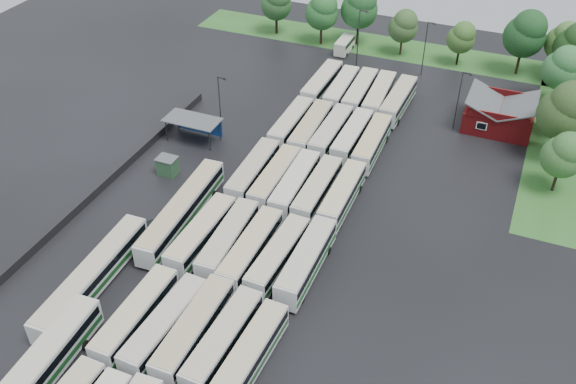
% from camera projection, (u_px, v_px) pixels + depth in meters
% --- Properties ---
extents(ground, '(160.00, 160.00, 0.00)m').
position_uv_depth(ground, '(232.00, 262.00, 74.50)').
color(ground, black).
rests_on(ground, ground).
extents(brick_building, '(10.07, 8.60, 5.39)m').
position_uv_depth(brick_building, '(499.00, 117.00, 97.53)').
color(brick_building, maroon).
rests_on(brick_building, ground).
extents(wash_shed, '(8.20, 4.20, 3.58)m').
position_uv_depth(wash_shed, '(194.00, 121.00, 94.24)').
color(wash_shed, '#2D2D30').
rests_on(wash_shed, ground).
extents(utility_hut, '(2.70, 2.20, 2.62)m').
position_uv_depth(utility_hut, '(168.00, 166.00, 87.98)').
color(utility_hut, '#294E2E').
rests_on(utility_hut, ground).
extents(grass_strip_north, '(80.00, 10.00, 0.01)m').
position_uv_depth(grass_strip_north, '(395.00, 48.00, 121.67)').
color(grass_strip_north, '#2E6524').
rests_on(grass_strip_north, ground).
extents(grass_strip_east, '(10.00, 50.00, 0.01)m').
position_uv_depth(grass_strip_east, '(565.00, 141.00, 95.60)').
color(grass_strip_east, '#2E6524').
rests_on(grass_strip_east, ground).
extents(west_fence, '(0.10, 50.00, 1.20)m').
position_uv_depth(west_fence, '(112.00, 178.00, 86.87)').
color(west_fence, '#2D2D30').
rests_on(west_fence, ground).
extents(bus_r1c0, '(2.70, 12.48, 3.47)m').
position_uv_depth(bus_r1c0, '(136.00, 316.00, 65.38)').
color(bus_r1c0, silver).
rests_on(bus_r1c0, ground).
extents(bus_r1c1, '(3.22, 12.54, 3.46)m').
position_uv_depth(bus_r1c1, '(165.00, 326.00, 64.37)').
color(bus_r1c1, silver).
rests_on(bus_r1c1, ground).
extents(bus_r1c2, '(2.88, 12.96, 3.60)m').
position_uv_depth(bus_r1c2, '(194.00, 330.00, 63.82)').
color(bus_r1c2, silver).
rests_on(bus_r1c2, ground).
extents(bus_r1c3, '(3.03, 12.59, 3.48)m').
position_uv_depth(bus_r1c3, '(223.00, 341.00, 62.81)').
color(bus_r1c3, silver).
rests_on(bus_r1c3, ground).
extents(bus_r1c4, '(3.00, 12.38, 3.42)m').
position_uv_depth(bus_r1c4, '(250.00, 355.00, 61.44)').
color(bus_r1c4, silver).
rests_on(bus_r1c4, ground).
extents(bus_r2c0, '(2.90, 12.78, 3.55)m').
position_uv_depth(bus_r2c0, '(201.00, 234.00, 75.49)').
color(bus_r2c0, silver).
rests_on(bus_r2c0, ground).
extents(bus_r2c1, '(3.28, 12.76, 3.52)m').
position_uv_depth(bus_r2c1, '(228.00, 240.00, 74.69)').
color(bus_r2c1, silver).
rests_on(bus_r2c1, ground).
extents(bus_r2c2, '(2.76, 12.72, 3.54)m').
position_uv_depth(bus_r2c2, '(251.00, 249.00, 73.39)').
color(bus_r2c2, silver).
rests_on(bus_r2c2, ground).
extents(bus_r2c3, '(3.07, 12.36, 3.41)m').
position_uv_depth(bus_r2c3, '(278.00, 256.00, 72.57)').
color(bus_r2c3, silver).
rests_on(bus_r2c3, ground).
extents(bus_r2c4, '(2.85, 12.92, 3.59)m').
position_uv_depth(bus_r2c4, '(306.00, 261.00, 71.79)').
color(bus_r2c4, silver).
rests_on(bus_r2c4, ground).
extents(bus_r3c0, '(3.09, 12.80, 3.54)m').
position_uv_depth(bus_r3c0, '(253.00, 172.00, 85.78)').
color(bus_r3c0, silver).
rests_on(bus_r3c0, ground).
extents(bus_r3c1, '(2.83, 12.50, 3.47)m').
position_uv_depth(bus_r3c1, '(275.00, 178.00, 84.61)').
color(bus_r3c1, silver).
rests_on(bus_r3c1, ground).
extents(bus_r3c2, '(3.07, 12.77, 3.54)m').
position_uv_depth(bus_r3c2, '(295.00, 184.00, 83.48)').
color(bus_r3c2, silver).
rests_on(bus_r3c2, ground).
extents(bus_r3c3, '(2.73, 12.51, 3.48)m').
position_uv_depth(bus_r3c3, '(317.00, 190.00, 82.52)').
color(bus_r3c3, silver).
rests_on(bus_r3c3, ground).
extents(bus_r3c4, '(2.81, 12.50, 3.47)m').
position_uv_depth(bus_r3c4, '(342.00, 195.00, 81.67)').
color(bus_r3c4, silver).
rests_on(bus_r3c4, ground).
extents(bus_r4c0, '(2.76, 12.39, 3.44)m').
position_uv_depth(bus_r4c0, '(291.00, 124.00, 95.84)').
color(bus_r4c0, silver).
rests_on(bus_r4c0, ground).
extents(bus_r4c1, '(3.14, 12.98, 3.59)m').
position_uv_depth(bus_r4c1, '(311.00, 129.00, 94.46)').
color(bus_r4c1, silver).
rests_on(bus_r4c1, ground).
extents(bus_r4c2, '(2.73, 12.62, 3.51)m').
position_uv_depth(bus_r4c2, '(331.00, 133.00, 93.73)').
color(bus_r4c2, silver).
rests_on(bus_r4c2, ground).
extents(bus_r4c3, '(2.66, 12.42, 3.46)m').
position_uv_depth(bus_r4c3, '(352.00, 137.00, 92.90)').
color(bus_r4c3, silver).
rests_on(bus_r4c3, ground).
extents(bus_r4c4, '(2.92, 12.57, 3.49)m').
position_uv_depth(bus_r4c4, '(372.00, 143.00, 91.54)').
color(bus_r4c4, silver).
rests_on(bus_r4c4, ground).
extents(bus_r5c0, '(2.80, 12.90, 3.59)m').
position_uv_depth(bus_r5c0, '(322.00, 84.00, 105.90)').
color(bus_r5c0, silver).
rests_on(bus_r5c0, ground).
extents(bus_r5c1, '(3.02, 12.41, 3.43)m').
position_uv_depth(bus_r5c1, '(341.00, 89.00, 104.56)').
color(bus_r5c1, silver).
rests_on(bus_r5c1, ground).
extents(bus_r5c2, '(3.10, 12.75, 3.53)m').
position_uv_depth(bus_r5c2, '(360.00, 92.00, 103.60)').
color(bus_r5c2, silver).
rests_on(bus_r5c2, ground).
extents(bus_r5c3, '(3.27, 12.87, 3.55)m').
position_uv_depth(bus_r5c3, '(379.00, 96.00, 102.62)').
color(bus_r5c3, silver).
rests_on(bus_r5c3, ground).
extents(bus_r5c4, '(2.98, 12.81, 3.55)m').
position_uv_depth(bus_r5c4, '(398.00, 100.00, 101.43)').
color(bus_r5c4, silver).
rests_on(bus_r5c4, ground).
extents(artic_bus_west_a, '(3.66, 19.54, 3.61)m').
position_uv_depth(artic_bus_west_a, '(30.00, 381.00, 58.95)').
color(artic_bus_west_a, silver).
rests_on(artic_bus_west_a, ground).
extents(artic_bus_west_b, '(3.58, 19.01, 3.51)m').
position_uv_depth(artic_bus_west_b, '(182.00, 210.00, 79.11)').
color(artic_bus_west_b, silver).
rests_on(artic_bus_west_b, ground).
extents(artic_bus_west_c, '(3.16, 18.61, 3.44)m').
position_uv_depth(artic_bus_west_c, '(93.00, 276.00, 69.94)').
color(artic_bus_west_c, silver).
rests_on(artic_bus_west_c, ground).
extents(minibus, '(2.30, 6.00, 2.62)m').
position_uv_depth(minibus, '(345.00, 45.00, 119.62)').
color(minibus, silver).
rests_on(minibus, ground).
extents(tree_north_0, '(6.01, 6.01, 9.95)m').
position_uv_depth(tree_north_0, '(277.00, 2.00, 123.40)').
color(tree_north_0, black).
rests_on(tree_north_0, ground).
extents(tree_north_1, '(6.24, 6.24, 10.34)m').
position_uv_depth(tree_north_1, '(322.00, 11.00, 119.30)').
color(tree_north_1, '#332116').
rests_on(tree_north_1, ground).
extents(tree_north_2, '(6.92, 6.92, 11.46)m').
position_uv_depth(tree_north_2, '(360.00, 7.00, 118.82)').
color(tree_north_2, black).
rests_on(tree_north_2, ground).
extents(tree_north_3, '(5.34, 5.34, 8.85)m').
position_uv_depth(tree_north_3, '(404.00, 26.00, 116.03)').
color(tree_north_3, '#35231A').
rests_on(tree_north_3, ground).
extents(tree_north_4, '(5.00, 5.00, 8.28)m').
position_uv_depth(tree_north_4, '(462.00, 37.00, 112.84)').
color(tree_north_4, black).
rests_on(tree_north_4, ground).
extents(tree_north_5, '(7.13, 7.13, 11.81)m').
position_uv_depth(tree_north_5, '(526.00, 33.00, 108.57)').
color(tree_north_5, '#322211').
rests_on(tree_north_5, ground).
extents(tree_north_6, '(6.07, 6.07, 10.05)m').
position_uv_depth(tree_north_6, '(564.00, 41.00, 108.75)').
color(tree_north_6, '#392A1B').
rests_on(tree_north_6, ground).
extents(tree_east_0, '(5.54, 5.54, 9.17)m').
position_uv_depth(tree_east_0, '(565.00, 154.00, 82.02)').
color(tree_east_0, black).
rests_on(tree_east_0, ground).
extents(tree_east_1, '(7.45, 7.45, 12.35)m').
position_uv_depth(tree_east_1, '(567.00, 111.00, 86.87)').
color(tree_east_1, black).
rests_on(tree_east_1, ground).
extents(tree_east_2, '(5.38, 5.38, 8.91)m').
position_uv_depth(tree_east_2, '(567.00, 102.00, 93.28)').
color(tree_east_2, black).
rests_on(tree_east_2, ground).
extents(tree_east_3, '(6.23, 6.23, 10.32)m').
position_uv_depth(tree_east_3, '(564.00, 67.00, 100.36)').
color(tree_east_3, black).
rests_on(tree_east_3, ground).
extents(tree_east_4, '(6.80, 6.80, 11.26)m').
position_uv_depth(tree_east_4, '(576.00, 45.00, 105.57)').
color(tree_east_4, black).
rests_on(tree_east_4, ground).
extents(lamp_post_ne, '(1.47, 0.29, 9.54)m').
position_uv_depth(lamp_post_ne, '(460.00, 97.00, 95.00)').
color(lamp_post_ne, '#2D2D30').
rests_on(lamp_post_ne, ground).
extents(lamp_post_nw, '(1.47, 0.29, 9.54)m').
position_uv_depth(lamp_post_nw, '(220.00, 101.00, 93.87)').
color(lamp_post_nw, '#2D2D30').
rests_on(lamp_post_nw, ground).
extents(lamp_post_back_w, '(1.64, 0.32, 10.67)m').
position_uv_depth(lamp_post_back_w, '(359.00, 35.00, 111.57)').
color(lamp_post_back_w, '#2D2D30').
rests_on(lamp_post_back_w, ground).
extents(lamp_post_back_e, '(1.50, 0.29, 9.77)m').
position_uv_depth(lamp_post_back_e, '(426.00, 45.00, 109.35)').
color(lamp_post_back_e, '#2D2D30').
rests_on(lamp_post_back_e, ground).
extents(puddle_2, '(6.63, 6.63, 0.01)m').
position_uv_depth(puddle_2, '(158.00, 235.00, 78.35)').
color(puddle_2, black).
rests_on(puddle_2, ground).
extents(puddle_3, '(5.02, 5.02, 0.01)m').
position_uv_depth(puddle_3, '(285.00, 281.00, 72.05)').
color(puddle_3, black).
rests_on(puddle_3, ground).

